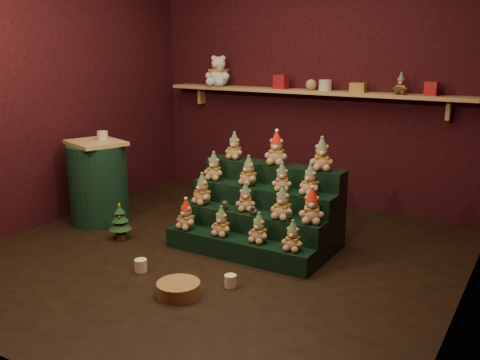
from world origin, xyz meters
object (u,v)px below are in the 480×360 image
Objects in this scene: mini_christmas_tree at (120,221)px; mug_right at (230,281)px; riser_tier_front at (238,248)px; side_table at (98,182)px; snow_globe_c at (289,216)px; white_bear at (218,67)px; snow_globe_a at (225,205)px; snow_globe_b at (253,210)px; mug_left at (141,265)px; brown_bear at (401,84)px; wicker_basket at (178,289)px.

mug_right is at bearing -13.62° from mini_christmas_tree.
side_table is at bearing 176.21° from riser_tier_front.
snow_globe_c is 0.20× the size of white_bear.
snow_globe_a is 2.30m from white_bear.
side_table is 2.07m from white_bear.
side_table reaches higher than snow_globe_b.
side_table is 0.66m from mini_christmas_tree.
snow_globe_c is at bearing 40.56° from mug_left.
snow_globe_b is 2.09m from brown_bear.
riser_tier_front is 0.54m from snow_globe_c.
mini_christmas_tree is 1.73× the size of brown_bear.
mug_right is (0.18, -0.68, -0.35)m from snow_globe_b.
brown_bear reaches higher than wicker_basket.
snow_globe_c is 1.30m from mug_left.
riser_tier_front is at bearing -158.71° from snow_globe_c.
brown_bear is at bearing 72.24° from wicker_basket.
snow_globe_b is 0.39× the size of brown_bear.
brown_bear reaches higher than mini_christmas_tree.
brown_bear is (0.85, 2.65, 1.37)m from wicker_basket.
snow_globe_b is at bearing 180.00° from snow_globe_c.
side_table is 8.39× the size of mug_left.
mug_right is 0.29× the size of wicker_basket.
snow_globe_b is 0.09× the size of side_table.
snow_globe_b reaches higher than riser_tier_front.
snow_globe_a is 0.19× the size of white_bear.
white_bear is at bearing 126.96° from riser_tier_front.
mug_right is at bearing 9.67° from mug_left.
snow_globe_b is 1.06m from wicker_basket.
mug_right is (0.48, -0.68, -0.36)m from snow_globe_a.
white_bear is 2.18× the size of brown_bear.
white_bear reaches higher than side_table.
snow_globe_c reaches higher than snow_globe_a.
side_table reaches higher than mini_christmas_tree.
white_bear reaches higher than snow_globe_c.
side_table is 9.14× the size of mug_right.
snow_globe_c is 0.43× the size of brown_bear.
white_bear is at bearing 95.91° from side_table.
side_table is at bearing -178.85° from snow_globe_c.
snow_globe_c reaches higher than snow_globe_b.
snow_globe_b reaches higher than mug_right.
mug_right is at bearing -64.55° from riser_tier_front.
mug_left is at bearing -126.51° from brown_bear.
mini_christmas_tree reaches higher than mug_right.
white_bear is at bearing 117.07° from wicker_basket.
mug_left is at bearing -126.55° from snow_globe_b.
mini_christmas_tree is at bearing 150.65° from wicker_basket.
snow_globe_b is 1.34m from mini_christmas_tree.
snow_globe_a is 1.53m from side_table.
snow_globe_a is 0.90m from mug_right.
riser_tier_front is at bearing 7.72° from mini_christmas_tree.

